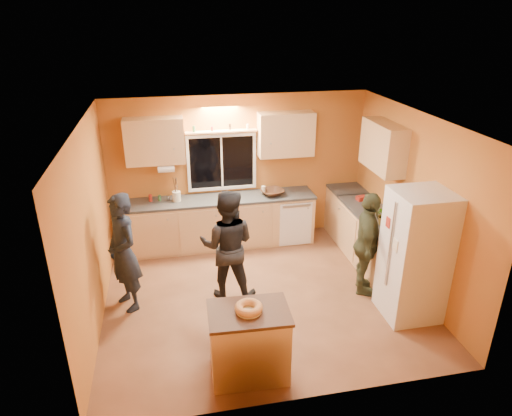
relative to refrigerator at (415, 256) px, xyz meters
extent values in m
plane|color=brown|center=(-1.89, 0.80, -0.90)|extent=(4.50, 4.50, 0.00)
cube|color=#AF712D|center=(-1.89, 2.80, 0.40)|extent=(4.50, 0.04, 2.60)
cube|color=#AF712D|center=(-1.89, -1.20, 0.40)|extent=(4.50, 0.04, 2.60)
cube|color=#AF712D|center=(-4.14, 0.80, 0.40)|extent=(0.04, 4.00, 2.60)
cube|color=#AF712D|center=(0.36, 0.80, 0.40)|extent=(0.04, 4.00, 2.60)
cube|color=white|center=(-1.89, 0.80, 1.70)|extent=(4.50, 4.00, 0.02)
cube|color=black|center=(-2.19, 2.79, 0.55)|extent=(1.10, 0.02, 0.90)
cube|color=white|center=(-2.19, 2.77, 0.55)|extent=(1.20, 0.04, 1.00)
cube|color=tan|center=(-3.29, 2.64, 1.02)|extent=(0.95, 0.33, 0.75)
cube|color=tan|center=(-1.09, 2.64, 1.02)|extent=(0.95, 0.33, 0.75)
cube|color=tan|center=(0.19, 1.60, 1.02)|extent=(0.33, 1.00, 0.75)
cylinder|color=silver|center=(-3.14, 2.52, 0.58)|extent=(0.27, 0.12, 0.12)
cube|color=tan|center=(-2.24, 2.50, -0.47)|extent=(3.20, 0.60, 0.86)
cube|color=#282B2D|center=(-2.24, 2.50, -0.02)|extent=(3.24, 0.62, 0.04)
cube|color=tan|center=(0.06, 2.50, -0.47)|extent=(0.60, 0.60, 0.86)
cube|color=#282B2D|center=(0.06, 2.50, -0.02)|extent=(0.62, 0.62, 0.04)
cube|color=tan|center=(0.06, 1.30, -0.47)|extent=(0.60, 1.80, 0.86)
cube|color=#282B2D|center=(0.06, 1.30, -0.02)|extent=(0.62, 1.84, 0.04)
cube|color=silver|center=(0.00, 0.00, 0.00)|extent=(0.72, 0.70, 1.80)
cube|color=tan|center=(-2.36, -0.71, -0.48)|extent=(0.88, 0.61, 0.84)
cube|color=#321A10|center=(-2.36, -0.71, -0.05)|extent=(0.92, 0.65, 0.04)
torus|color=tan|center=(-2.36, -0.71, 0.01)|extent=(0.31, 0.31, 0.09)
imported|color=black|center=(-3.79, 0.93, -0.05)|extent=(0.65, 0.74, 1.70)
imported|color=black|center=(-2.37, 0.91, -0.07)|extent=(0.94, 0.82, 1.66)
imported|color=#353E27|center=(-0.39, 0.63, -0.12)|extent=(0.69, 0.99, 1.57)
imported|color=#321A10|center=(-1.36, 2.47, 0.05)|extent=(0.48, 0.48, 0.10)
cylinder|color=beige|center=(-3.01, 2.52, 0.09)|extent=(0.14, 0.14, 0.17)
imported|color=gray|center=(0.02, 0.96, 0.16)|extent=(0.35, 0.33, 0.32)
cube|color=maroon|center=(0.08, 1.93, 0.04)|extent=(0.17, 0.14, 0.07)
camera|label=1|loc=(-3.09, -4.74, 2.98)|focal=32.00mm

